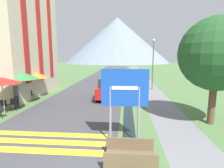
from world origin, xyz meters
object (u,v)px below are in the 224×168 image
object	(u,v)px
cafe_chair_near_left	(5,105)
cafe_chair_near_right	(14,103)
hotel_building	(9,24)
person_standing_terrace	(16,94)
tree_by_path	(217,54)
cafe_umbrella_front_red	(2,80)
streetlamp	(153,60)
parked_car_far	(117,74)
footbridge	(130,157)
cafe_umbrella_middle_green	(22,76)
cafe_chair_middle	(17,98)
road_sign	(125,95)
cafe_umbrella_rear_orange	(35,75)
parked_car_near	(109,88)
cafe_chair_far_right	(30,94)

from	to	relation	value
cafe_chair_near_left	cafe_chair_near_right	world-z (taller)	same
hotel_building	cafe_chair_near_left	xyz separation A→B (m)	(2.66, -5.06, -5.88)
hotel_building	person_standing_terrace	distance (m)	7.51
tree_by_path	cafe_chair_near_right	bearing A→B (deg)	173.79
cafe_umbrella_front_red	streetlamp	world-z (taller)	streetlamp
parked_car_far	tree_by_path	bearing A→B (deg)	-71.09
footbridge	cafe_chair_near_right	size ratio (longest dim) A/B	2.00
cafe_umbrella_front_red	cafe_umbrella_middle_green	xyz separation A→B (m)	(-0.14, 2.33, 0.04)
cafe_chair_middle	road_sign	bearing A→B (deg)	-11.35
hotel_building	cafe_chair_middle	xyz separation A→B (m)	(2.41, -3.35, -5.88)
cafe_chair_middle	cafe_umbrella_rear_orange	bearing A→B (deg)	107.39
parked_car_near	tree_by_path	size ratio (longest dim) A/B	0.76
road_sign	cafe_chair_far_right	bearing A→B (deg)	139.93
cafe_umbrella_front_red	cafe_chair_near_left	bearing A→B (deg)	120.97
parked_car_far	cafe_umbrella_rear_orange	xyz separation A→B (m)	(-6.46, -12.28, 1.09)
road_sign	parked_car_far	world-z (taller)	road_sign
cafe_umbrella_rear_orange	tree_by_path	xyz separation A→B (m)	(12.41, -5.06, 1.69)
cafe_umbrella_rear_orange	cafe_chair_near_right	bearing A→B (deg)	-82.76
person_standing_terrace	streetlamp	xyz separation A→B (m)	(10.27, 8.05, 2.12)
cafe_chair_far_right	cafe_umbrella_front_red	world-z (taller)	cafe_umbrella_front_red
cafe_umbrella_front_red	parked_car_near	bearing A→B (deg)	37.36
cafe_umbrella_middle_green	cafe_chair_middle	bearing A→B (deg)	-126.98
cafe_chair_far_right	person_standing_terrace	distance (m)	2.55
cafe_umbrella_middle_green	cafe_chair_near_right	bearing A→B (deg)	-77.20
road_sign	parked_car_near	world-z (taller)	road_sign
cafe_umbrella_middle_green	person_standing_terrace	world-z (taller)	cafe_umbrella_middle_green
footbridge	person_standing_terrace	xyz separation A→B (m)	(-7.58, 5.52, 0.83)
footbridge	cafe_chair_near_left	size ratio (longest dim) A/B	2.00
cafe_chair_near_left	cafe_chair_near_right	xyz separation A→B (m)	(0.40, 0.40, 0.00)
road_sign	cafe_chair_near_left	xyz separation A→B (m)	(-7.72, 3.36, -1.54)
cafe_chair_middle	cafe_umbrella_middle_green	world-z (taller)	cafe_umbrella_middle_green
streetlamp	tree_by_path	xyz separation A→B (m)	(1.70, -9.67, 0.52)
streetlamp	cafe_chair_near_right	bearing A→B (deg)	-140.68
road_sign	person_standing_terrace	distance (m)	8.48
parked_car_near	cafe_umbrella_middle_green	xyz separation A→B (m)	(-6.32, -2.38, 1.26)
cafe_umbrella_middle_green	cafe_umbrella_rear_orange	bearing A→B (deg)	92.71
person_standing_terrace	hotel_building	bearing A→B (deg)	124.77
person_standing_terrace	tree_by_path	world-z (taller)	tree_by_path
parked_car_far	cafe_umbrella_rear_orange	distance (m)	13.92
footbridge	parked_car_far	xyz separation A→B (m)	(-1.55, 21.24, 0.68)
cafe_chair_near_left	tree_by_path	xyz separation A→B (m)	(12.32, -0.90, 3.18)
cafe_chair_near_right	person_standing_terrace	world-z (taller)	person_standing_terrace
parked_car_far	cafe_chair_near_left	distance (m)	17.65
parked_car_near	tree_by_path	world-z (taller)	tree_by_path
parked_car_near	parked_car_far	size ratio (longest dim) A/B	1.08
parked_car_near	cafe_chair_near_right	world-z (taller)	parked_car_near
road_sign	cafe_chair_far_right	xyz separation A→B (m)	(-7.79, 6.55, -1.54)
parked_car_far	streetlamp	bearing A→B (deg)	-61.07
cafe_chair_middle	cafe_umbrella_middle_green	bearing A→B (deg)	74.23
road_sign	cafe_chair_near_left	bearing A→B (deg)	156.44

